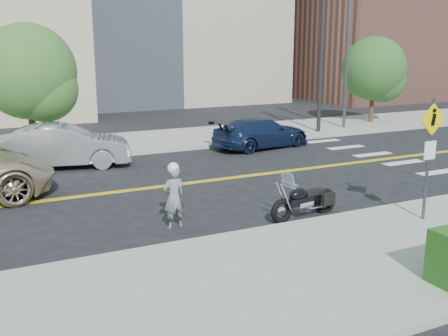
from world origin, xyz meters
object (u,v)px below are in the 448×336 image
motorcyclist (174,196)px  parked_car_blue (261,133)px  motorcycle (305,193)px  parked_car_silver (63,146)px  pedestrian_sign (430,148)px

motorcyclist → parked_car_blue: bearing=-137.5°
motorcycle → parked_car_blue: bearing=58.3°
parked_car_silver → motorcyclist: bearing=-158.0°
motorcyclist → motorcycle: motorcyclist is taller
pedestrian_sign → motorcycle: size_ratio=1.41×
motorcycle → parked_car_silver: parked_car_silver is taller
motorcycle → parked_car_blue: 9.48m
motorcyclist → parked_car_silver: 8.04m
pedestrian_sign → motorcycle: 3.22m
pedestrian_sign → motorcyclist: bearing=155.9°
parked_car_silver → parked_car_blue: (8.39, 0.06, -0.13)m
motorcyclist → motorcycle: size_ratio=0.78×
pedestrian_sign → parked_car_blue: size_ratio=0.66×
pedestrian_sign → parked_car_silver: pedestrian_sign is taller
motorcycle → parked_car_blue: (3.76, 8.70, 0.01)m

